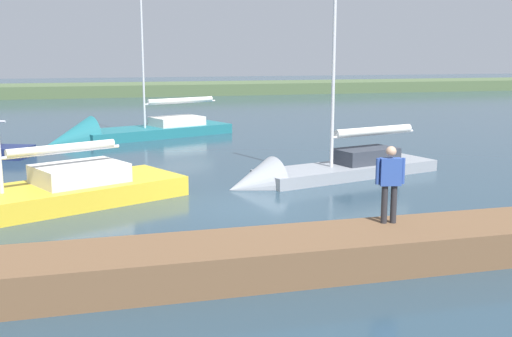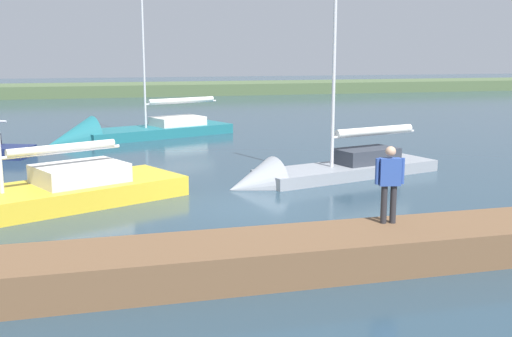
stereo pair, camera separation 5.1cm
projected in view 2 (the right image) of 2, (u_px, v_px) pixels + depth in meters
ground_plane at (248, 208)px, 18.06m from camera, size 200.00×200.00×0.00m
far_shoreline at (130, 95)px, 66.51m from camera, size 180.00×8.00×2.40m
dock_pier at (313, 253)px, 12.85m from camera, size 27.41×2.01×0.76m
sailboat_inner_slip at (320, 176)px, 22.15m from camera, size 8.74×4.14×9.95m
sailboat_far_right at (126, 137)px, 32.49m from camera, size 10.27×6.12×12.43m
person_on_dock at (390, 179)px, 13.53m from camera, size 0.64×0.30×1.72m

